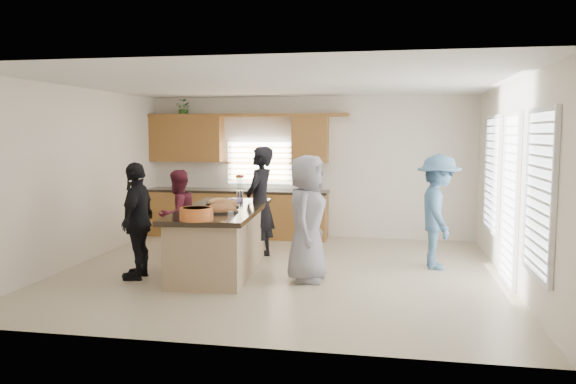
% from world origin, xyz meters
% --- Properties ---
extents(floor, '(6.50, 6.50, 0.00)m').
position_xyz_m(floor, '(0.00, 0.00, 0.00)').
color(floor, tan).
rests_on(floor, ground).
extents(room_shell, '(6.52, 6.02, 2.81)m').
position_xyz_m(room_shell, '(0.00, 0.00, 1.90)').
color(room_shell, silver).
rests_on(room_shell, ground).
extents(back_cabinetry, '(4.08, 0.66, 2.46)m').
position_xyz_m(back_cabinetry, '(-1.47, 2.73, 0.91)').
color(back_cabinetry, '#915C2A').
rests_on(back_cabinetry, ground).
extents(right_wall_glazing, '(0.06, 4.00, 2.25)m').
position_xyz_m(right_wall_glazing, '(3.22, -0.13, 1.34)').
color(right_wall_glazing, white).
rests_on(right_wall_glazing, ground).
extents(island, '(1.33, 2.77, 0.95)m').
position_xyz_m(island, '(-0.90, -0.06, 0.45)').
color(island, tan).
rests_on(island, ground).
extents(platter_front, '(0.49, 0.49, 0.20)m').
position_xyz_m(platter_front, '(-0.77, -0.44, 0.98)').
color(platter_front, black).
rests_on(platter_front, island).
extents(platter_mid, '(0.46, 0.46, 0.19)m').
position_xyz_m(platter_mid, '(-0.89, 0.09, 0.98)').
color(platter_mid, black).
rests_on(platter_mid, island).
extents(platter_back, '(0.40, 0.40, 0.16)m').
position_xyz_m(platter_back, '(-1.06, 0.33, 0.98)').
color(platter_back, black).
rests_on(platter_back, island).
extents(salad_bowl, '(0.43, 0.43, 0.17)m').
position_xyz_m(salad_bowl, '(-0.86, -1.24, 1.04)').
color(salad_bowl, orange).
rests_on(salad_bowl, island).
extents(clear_cup, '(0.08, 0.08, 0.11)m').
position_xyz_m(clear_cup, '(-0.44, -1.10, 1.00)').
color(clear_cup, white).
rests_on(clear_cup, island).
extents(plate_stack, '(0.21, 0.21, 0.05)m').
position_xyz_m(plate_stack, '(-0.89, 0.79, 0.98)').
color(plate_stack, '#A884C1').
rests_on(plate_stack, island).
extents(flower_vase, '(0.14, 0.14, 0.42)m').
position_xyz_m(flower_vase, '(-0.93, 1.16, 1.17)').
color(flower_vase, silver).
rests_on(flower_vase, island).
extents(potted_plant, '(0.40, 0.37, 0.36)m').
position_xyz_m(potted_plant, '(-2.54, 2.82, 2.58)').
color(potted_plant, '#376D2B').
rests_on(potted_plant, back_cabinetry).
extents(woman_left_back, '(0.55, 0.74, 1.86)m').
position_xyz_m(woman_left_back, '(-0.51, 0.86, 0.93)').
color(woman_left_back, black).
rests_on(woman_left_back, ground).
extents(woman_left_mid, '(0.83, 0.90, 1.49)m').
position_xyz_m(woman_left_mid, '(-1.79, 0.47, 0.74)').
color(woman_left_mid, maroon).
rests_on(woman_left_mid, ground).
extents(woman_left_front, '(0.48, 1.01, 1.67)m').
position_xyz_m(woman_left_front, '(-1.93, -0.73, 0.84)').
color(woman_left_front, black).
rests_on(woman_left_front, ground).
extents(woman_right_back, '(0.71, 1.17, 1.76)m').
position_xyz_m(woman_right_back, '(2.34, 0.67, 0.88)').
color(woman_right_back, '#40688C').
rests_on(woman_right_back, ground).
extents(woman_right_front, '(0.61, 0.90, 1.78)m').
position_xyz_m(woman_right_front, '(0.47, -0.43, 0.89)').
color(woman_right_front, gray).
rests_on(woman_right_front, ground).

